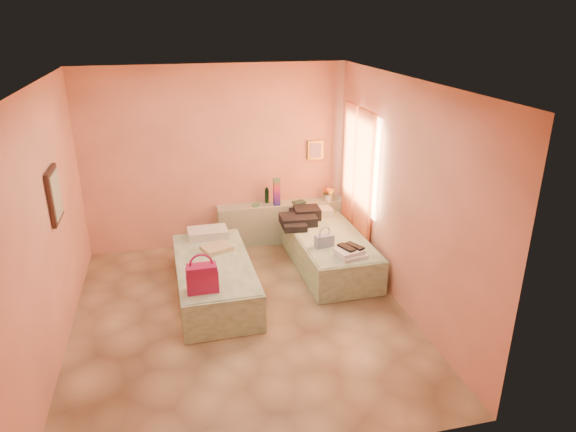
# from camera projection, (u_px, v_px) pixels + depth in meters

# --- Properties ---
(ground) EXTENTS (4.50, 4.50, 0.00)m
(ground) POSITION_uv_depth(u_px,v_px,m) (242.00, 316.00, 6.29)
(ground) COLOR tan
(ground) RESTS_ON ground
(room_walls) EXTENTS (4.02, 4.51, 2.81)m
(room_walls) POSITION_uv_depth(u_px,v_px,m) (247.00, 162.00, 6.19)
(room_walls) COLOR #FEA687
(room_walls) RESTS_ON ground
(headboard_ledge) EXTENTS (2.05, 0.30, 0.65)m
(headboard_ledge) POSITION_uv_depth(u_px,v_px,m) (282.00, 222.00, 8.28)
(headboard_ledge) COLOR #9CA688
(headboard_ledge) RESTS_ON ground
(bed_left) EXTENTS (0.94, 2.02, 0.50)m
(bed_left) POSITION_uv_depth(u_px,v_px,m) (215.00, 279.00, 6.66)
(bed_left) COLOR beige
(bed_left) RESTS_ON ground
(bed_right) EXTENTS (0.94, 2.02, 0.50)m
(bed_right) POSITION_uv_depth(u_px,v_px,m) (328.00, 251.00, 7.45)
(bed_right) COLOR beige
(bed_right) RESTS_ON ground
(water_bottle) EXTENTS (0.07, 0.07, 0.24)m
(water_bottle) POSITION_uv_depth(u_px,v_px,m) (267.00, 196.00, 8.14)
(water_bottle) COLOR black
(water_bottle) RESTS_ON headboard_ledge
(rainbow_box) EXTENTS (0.10, 0.10, 0.43)m
(rainbow_box) POSITION_uv_depth(u_px,v_px,m) (277.00, 192.00, 8.00)
(rainbow_box) COLOR #9F1345
(rainbow_box) RESTS_ON headboard_ledge
(small_dish) EXTENTS (0.13, 0.13, 0.03)m
(small_dish) POSITION_uv_depth(u_px,v_px,m) (256.00, 205.00, 8.03)
(small_dish) COLOR #4C8D5D
(small_dish) RESTS_ON headboard_ledge
(green_book) EXTENTS (0.22, 0.19, 0.03)m
(green_book) POSITION_uv_depth(u_px,v_px,m) (299.00, 202.00, 8.14)
(green_book) COLOR #23422F
(green_book) RESTS_ON headboard_ledge
(flower_vase) EXTENTS (0.26, 0.26, 0.26)m
(flower_vase) POSITION_uv_depth(u_px,v_px,m) (329.00, 193.00, 8.22)
(flower_vase) COLOR white
(flower_vase) RESTS_ON headboard_ledge
(magenta_handbag) EXTENTS (0.36, 0.21, 0.33)m
(magenta_handbag) POSITION_uv_depth(u_px,v_px,m) (202.00, 278.00, 5.82)
(magenta_handbag) COLOR #9F1345
(magenta_handbag) RESTS_ON bed_left
(khaki_garment) EXTENTS (0.45, 0.41, 0.06)m
(khaki_garment) POSITION_uv_depth(u_px,v_px,m) (217.00, 248.00, 6.87)
(khaki_garment) COLOR tan
(khaki_garment) RESTS_ON bed_left
(clothes_pile) EXTENTS (0.61, 0.61, 0.17)m
(clothes_pile) POSITION_uv_depth(u_px,v_px,m) (301.00, 218.00, 7.72)
(clothes_pile) COLOR black
(clothes_pile) RESTS_ON bed_right
(blue_handbag) EXTENTS (0.27, 0.14, 0.16)m
(blue_handbag) POSITION_uv_depth(u_px,v_px,m) (324.00, 241.00, 6.96)
(blue_handbag) COLOR #425BA0
(blue_handbag) RESTS_ON bed_right
(towel_stack) EXTENTS (0.40, 0.36, 0.10)m
(towel_stack) POSITION_uv_depth(u_px,v_px,m) (351.00, 253.00, 6.68)
(towel_stack) COLOR white
(towel_stack) RESTS_ON bed_right
(sandal_pair) EXTENTS (0.29, 0.32, 0.03)m
(sandal_pair) POSITION_uv_depth(u_px,v_px,m) (351.00, 247.00, 6.71)
(sandal_pair) COLOR black
(sandal_pair) RESTS_ON towel_stack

